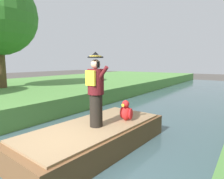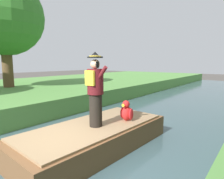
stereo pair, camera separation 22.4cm
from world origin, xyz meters
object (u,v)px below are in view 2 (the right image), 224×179
(person_pirate, at_px, (95,90))
(tree_slender, at_px, (4,17))
(parrot_plush, at_px, (127,112))
(boat, at_px, (94,136))

(person_pirate, height_order, tree_slender, tree_slender)
(parrot_plush, bearing_deg, person_pirate, -111.39)
(tree_slender, bearing_deg, parrot_plush, -5.16)
(boat, height_order, tree_slender, tree_slender)
(boat, xyz_separation_m, person_pirate, (0.10, -0.05, 1.23))
(boat, distance_m, person_pirate, 1.24)
(parrot_plush, height_order, tree_slender, tree_slender)
(person_pirate, xyz_separation_m, tree_slender, (-8.45, 1.67, 3.19))
(person_pirate, distance_m, parrot_plush, 1.16)
(parrot_plush, bearing_deg, tree_slender, 174.84)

